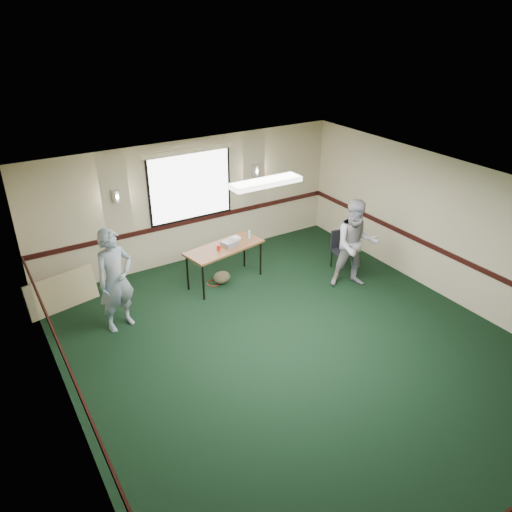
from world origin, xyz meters
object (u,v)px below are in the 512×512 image
projector (230,243)px  folding_table (224,249)px  conference_chair (342,247)px  person_right (356,244)px  person_left (116,280)px

projector → folding_table: bearing=163.3°
folding_table → conference_chair: bearing=-27.7°
folding_table → conference_chair: conference_chair is taller
projector → conference_chair: 2.47m
projector → person_right: 2.51m
folding_table → person_right: size_ratio=0.94×
folding_table → projector: (0.12, -0.01, 0.11)m
projector → person_left: (-2.45, -0.41, 0.08)m
conference_chair → person_left: size_ratio=0.45×
projector → person_left: person_left is taller
folding_table → projector: projector is taller
folding_table → person_left: person_left is taller
projector → conference_chair: bearing=-31.1°
person_left → person_right: bearing=-28.5°
conference_chair → person_right: size_ratio=0.46×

